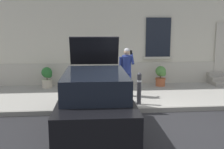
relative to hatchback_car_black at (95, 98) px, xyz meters
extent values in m
plane|color=#232326|center=(1.62, 0.18, -0.80)|extent=(80.00, 80.00, 0.00)
cube|color=#99968E|center=(1.62, 2.98, -0.72)|extent=(24.00, 3.60, 0.15)
cube|color=gray|center=(1.62, 1.12, -0.72)|extent=(24.00, 0.12, 0.15)
cube|color=beige|center=(1.62, 5.48, 2.95)|extent=(24.00, 1.40, 7.50)
cube|color=#BCB7A8|center=(1.62, 4.76, -0.25)|extent=(24.00, 0.08, 1.10)
cube|color=black|center=(2.89, 4.75, 1.40)|extent=(1.10, 0.06, 1.70)
cube|color=#BCB7A8|center=(2.89, 4.72, 0.50)|extent=(1.30, 0.12, 0.10)
cube|color=black|center=(0.00, 0.02, -0.18)|extent=(1.81, 4.03, 0.64)
cube|color=black|center=(0.00, -0.13, 0.42)|extent=(1.58, 2.42, 0.56)
cube|color=black|center=(0.03, 2.03, -0.40)|extent=(1.66, 0.13, 0.20)
cube|color=yellow|center=(0.03, 2.03, -0.22)|extent=(0.52, 0.03, 0.12)
cube|color=#B21414|center=(-0.72, 2.04, 0.04)|extent=(0.16, 0.04, 0.18)
cube|color=#B21414|center=(0.79, 2.02, 0.04)|extent=(0.16, 0.04, 0.18)
cube|color=black|center=(0.02, 1.47, 1.10)|extent=(1.49, 0.39, 0.87)
cylinder|color=black|center=(-0.82, -1.37, -0.50)|extent=(0.21, 0.60, 0.60)
cylinder|color=black|center=(0.77, -1.39, -0.50)|extent=(0.21, 0.60, 0.60)
cylinder|color=black|center=(-0.77, 1.43, -0.50)|extent=(0.21, 0.60, 0.60)
cylinder|color=black|center=(0.82, 1.41, -0.50)|extent=(0.21, 0.60, 0.60)
cylinder|color=#333338|center=(1.45, 1.53, -0.17)|extent=(0.14, 0.14, 0.95)
sphere|color=#333338|center=(1.45, 1.53, 0.32)|extent=(0.15, 0.15, 0.15)
cylinder|color=silver|center=(1.45, 1.53, 0.12)|extent=(0.15, 0.15, 0.06)
cylinder|color=navy|center=(1.08, 2.63, -0.20)|extent=(0.15, 0.15, 0.82)
cube|color=black|center=(1.08, 2.69, -0.60)|extent=(0.12, 0.28, 0.10)
cylinder|color=navy|center=(1.30, 2.63, -0.20)|extent=(0.15, 0.15, 0.82)
cube|color=black|center=(1.30, 2.69, -0.60)|extent=(0.12, 0.28, 0.10)
cylinder|color=navy|center=(1.19, 2.60, 0.52)|extent=(0.34, 0.40, 0.65)
sphere|color=tan|center=(1.19, 2.55, 0.97)|extent=(0.22, 0.22, 0.22)
sphere|color=silver|center=(1.19, 2.55, 1.00)|extent=(0.21, 0.21, 0.21)
cylinder|color=navy|center=(0.97, 2.58, 0.51)|extent=(0.09, 0.15, 0.57)
cylinder|color=navy|center=(1.39, 2.58, 0.73)|extent=(0.09, 0.44, 0.40)
cube|color=black|center=(1.34, 2.53, 0.95)|extent=(0.07, 0.02, 0.15)
cylinder|color=beige|center=(-1.89, 4.27, -0.48)|extent=(0.40, 0.40, 0.34)
cylinder|color=beige|center=(-1.89, 4.27, -0.34)|extent=(0.44, 0.44, 0.05)
cylinder|color=#47331E|center=(-1.89, 4.27, -0.19)|extent=(0.04, 0.04, 0.24)
sphere|color=#286B2D|center=(-1.89, 4.27, -0.01)|extent=(0.44, 0.44, 0.44)
sphere|color=#286B2D|center=(-1.79, 4.22, -0.11)|extent=(0.24, 0.24, 0.24)
cylinder|color=#2D2D30|center=(0.50, 4.31, -0.48)|extent=(0.40, 0.40, 0.34)
cylinder|color=#2D2D30|center=(0.50, 4.31, -0.34)|extent=(0.44, 0.44, 0.05)
cylinder|color=#47331E|center=(0.50, 4.31, -0.19)|extent=(0.04, 0.04, 0.24)
sphere|color=#1E5628|center=(0.50, 4.31, -0.01)|extent=(0.44, 0.44, 0.44)
sphere|color=#1E5628|center=(0.60, 4.26, -0.11)|extent=(0.24, 0.24, 0.24)
cylinder|color=#B25B38|center=(2.89, 4.17, -0.48)|extent=(0.40, 0.40, 0.34)
cylinder|color=#B25B38|center=(2.89, 4.17, -0.34)|extent=(0.44, 0.44, 0.05)
cylinder|color=#47331E|center=(2.89, 4.17, -0.19)|extent=(0.04, 0.04, 0.24)
sphere|color=#4C843D|center=(2.89, 4.17, -0.01)|extent=(0.44, 0.44, 0.44)
sphere|color=#4C843D|center=(2.99, 4.12, -0.11)|extent=(0.24, 0.24, 0.24)
camera|label=1|loc=(-0.16, -6.53, 1.77)|focal=41.79mm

